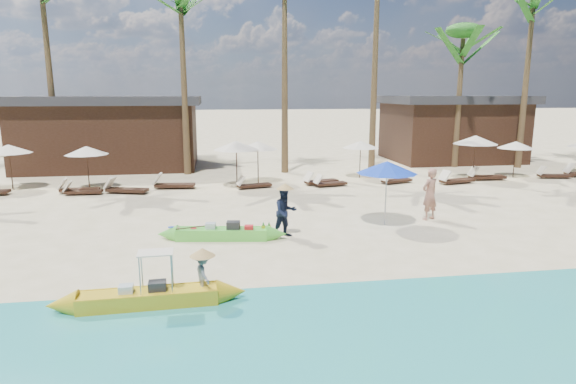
{
  "coord_description": "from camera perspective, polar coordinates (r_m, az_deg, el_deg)",
  "views": [
    {
      "loc": [
        -1.83,
        -13.06,
        4.49
      ],
      "look_at": [
        0.49,
        2.0,
        1.34
      ],
      "focal_mm": 30.0,
      "sensor_mm": 36.0,
      "label": 1
    }
  ],
  "objects": [
    {
      "name": "pavilion_west",
      "position": [
        31.26,
        -20.25,
        6.74
      ],
      "size": [
        10.8,
        6.6,
        4.3
      ],
      "color": "#331E15",
      "rests_on": "ground"
    },
    {
      "name": "blue_umbrella",
      "position": [
        16.69,
        11.65,
        2.89
      ],
      "size": [
        2.07,
        2.07,
        2.23
      ],
      "color": "#99999E",
      "rests_on": "ground"
    },
    {
      "name": "lounger_3_right",
      "position": [
        23.48,
        -23.32,
        0.14
      ],
      "size": [
        1.65,
        0.54,
        0.56
      ],
      "rotation": [
        0.0,
        0.0,
        -0.02
      ],
      "color": "#331E15",
      "rests_on": "ground"
    },
    {
      "name": "resort_parasol_7",
      "position": [
        26.03,
        8.6,
        5.6
      ],
      "size": [
        1.94,
        1.94,
        1.99
      ],
      "color": "#331E15",
      "rests_on": "ground"
    },
    {
      "name": "lounger_6_left",
      "position": [
        23.07,
        -4.26,
        0.9
      ],
      "size": [
        1.75,
        0.91,
        0.57
      ],
      "rotation": [
        0.0,
        0.0,
        0.24
      ],
      "color": "#331E15",
      "rests_on": "ground"
    },
    {
      "name": "lounger_9_left",
      "position": [
        27.24,
        22.29,
        1.77
      ],
      "size": [
        1.96,
        0.69,
        0.66
      ],
      "rotation": [
        0.0,
        0.0,
        -0.05
      ],
      "color": "#331E15",
      "rests_on": "ground"
    },
    {
      "name": "resort_parasol_6",
      "position": [
        24.22,
        -3.6,
        5.54
      ],
      "size": [
        2.06,
        2.06,
        2.12
      ],
      "color": "#331E15",
      "rests_on": "ground"
    },
    {
      "name": "resort_parasol_4",
      "position": [
        24.49,
        -22.79,
        4.56
      ],
      "size": [
        1.99,
        1.99,
        2.05
      ],
      "color": "#331E15",
      "rests_on": "ground"
    },
    {
      "name": "lounger_7_left",
      "position": [
        23.54,
        4.83,
        1.1
      ],
      "size": [
        1.72,
        0.82,
        0.56
      ],
      "rotation": [
        0.0,
        0.0,
        0.2
      ],
      "color": "#331E15",
      "rests_on": "ground"
    },
    {
      "name": "palm_2",
      "position": [
        29.8,
        -27.09,
        19.52
      ],
      "size": [
        2.08,
        2.08,
        11.33
      ],
      "color": "brown",
      "rests_on": "ground"
    },
    {
      "name": "lounger_7_right",
      "position": [
        24.84,
        12.54,
        1.43
      ],
      "size": [
        1.78,
        1.04,
        0.58
      ],
      "rotation": [
        0.0,
        0.0,
        0.33
      ],
      "color": "#331E15",
      "rests_on": "ground"
    },
    {
      "name": "lounger_8_left",
      "position": [
        25.58,
        19.16,
        1.39
      ],
      "size": [
        1.96,
        0.98,
        0.64
      ],
      "rotation": [
        0.0,
        0.0,
        0.22
      ],
      "color": "#331E15",
      "rests_on": "ground"
    },
    {
      "name": "palm_3",
      "position": [
        27.68,
        -12.57,
        19.9
      ],
      "size": [
        2.08,
        2.08,
        10.52
      ],
      "color": "brown",
      "rests_on": "ground"
    },
    {
      "name": "resort_parasol_8",
      "position": [
        26.86,
        21.34,
        5.78
      ],
      "size": [
        2.27,
        2.27,
        2.33
      ],
      "color": "#331E15",
      "rests_on": "ground"
    },
    {
      "name": "lounger_4_left",
      "position": [
        23.98,
        -23.76,
        0.36
      ],
      "size": [
        1.78,
        0.58,
        0.6
      ],
      "rotation": [
        0.0,
        0.0,
        -0.02
      ],
      "color": "#331E15",
      "rests_on": "ground"
    },
    {
      "name": "resort_parasol_3",
      "position": [
        26.13,
        -30.22,
        4.44
      ],
      "size": [
        2.06,
        2.06,
        2.13
      ],
      "color": "#331E15",
      "rests_on": "ground"
    },
    {
      "name": "lounger_9_right",
      "position": [
        29.38,
        28.83,
        1.81
      ],
      "size": [
        1.82,
        0.86,
        0.59
      ],
      "rotation": [
        0.0,
        0.0,
        -0.19
      ],
      "color": "#331E15",
      "rests_on": "ground"
    },
    {
      "name": "wet_sand_strip",
      "position": [
        9.41,
        3.73,
        -16.86
      ],
      "size": [
        240.0,
        4.5,
        0.01
      ],
      "primitive_type": "cube",
      "color": "tan",
      "rests_on": "ground"
    },
    {
      "name": "resort_parasol_5",
      "position": [
        23.1,
        -6.16,
        5.52
      ],
      "size": [
        2.2,
        2.2,
        2.27
      ],
      "color": "#331E15",
      "rests_on": "ground"
    },
    {
      "name": "tourist",
      "position": [
        17.95,
        16.45,
        -0.24
      ],
      "size": [
        0.81,
        0.69,
        1.87
      ],
      "primitive_type": "imported",
      "rotation": [
        0.0,
        0.0,
        3.57
      ],
      "color": "#AF745E",
      "rests_on": "ground"
    },
    {
      "name": "green_canoe",
      "position": [
        15.2,
        -7.82,
        -4.87
      ],
      "size": [
        4.5,
        0.99,
        0.57
      ],
      "rotation": [
        0.0,
        0.0,
        -0.15
      ],
      "color": "#56D13F",
      "rests_on": "ground"
    },
    {
      "name": "yellow_canoe",
      "position": [
        10.96,
        -16.14,
        -11.9
      ],
      "size": [
        4.65,
        0.72,
        1.21
      ],
      "rotation": [
        0.0,
        0.0,
        0.04
      ],
      "color": "gold",
      "rests_on": "ground"
    },
    {
      "name": "lounger_4_right",
      "position": [
        23.1,
        -18.84,
        0.38
      ],
      "size": [
        2.03,
        1.13,
        0.66
      ],
      "rotation": [
        0.0,
        0.0,
        -0.29
      ],
      "color": "#331E15",
      "rests_on": "ground"
    },
    {
      "name": "lounger_5_left",
      "position": [
        23.61,
        -13.61,
        0.93
      ],
      "size": [
        2.01,
        0.8,
        0.67
      ],
      "rotation": [
        0.0,
        0.0,
        -0.1
      ],
      "color": "#331E15",
      "rests_on": "ground"
    },
    {
      "name": "palm_7",
      "position": [
        32.77,
        27.0,
        18.36
      ],
      "size": [
        2.08,
        2.08,
        11.08
      ],
      "color": "brown",
      "rests_on": "ground"
    },
    {
      "name": "vendor_yellow",
      "position": [
        10.8,
        -10.03,
        -9.44
      ],
      "size": [
        0.51,
        0.66,
        0.91
      ],
      "primitive_type": "imported",
      "rotation": [
        0.0,
        0.0,
        1.91
      ],
      "color": "gray",
      "rests_on": "ground"
    },
    {
      "name": "vendor_green",
      "position": [
        15.17,
        -0.34,
        -2.4
      ],
      "size": [
        0.93,
        0.82,
        1.61
      ],
      "primitive_type": "imported",
      "rotation": [
        0.0,
        0.0,
        0.32
      ],
      "color": "#121931",
      "rests_on": "ground"
    },
    {
      "name": "pavilion_east",
      "position": [
        34.5,
        18.75,
        7.24
      ],
      "size": [
        8.8,
        6.6,
        4.3
      ],
      "color": "#331E15",
      "rests_on": "ground"
    },
    {
      "name": "lounger_6_right",
      "position": [
        24.04,
        3.72,
        1.37
      ],
      "size": [
        1.86,
        1.01,
        0.6
      ],
      "rotation": [
        0.0,
        0.0,
        0.28
      ],
      "color": "#331E15",
      "rests_on": "ground"
    },
    {
      "name": "ground",
      "position": [
        13.93,
        -0.73,
        -7.14
      ],
      "size": [
        240.0,
        240.0,
        0.0
      ],
      "primitive_type": "plane",
      "color": "beige",
      "rests_on": "ground"
    },
    {
      "name": "resort_parasol_9",
      "position": [
        28.56,
        25.4,
        5.06
      ],
      "size": [
        1.9,
        1.9,
        1.95
      ],
      "color": "#331E15",
      "rests_on": "ground"
    },
    {
      "name": "palm_6",
      "position": [
        31.34,
        19.97,
        15.68
      ],
      "size": [
        2.08,
        2.08,
        8.51
      ],
      "color": "brown",
      "rests_on": "ground"
    }
  ]
}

